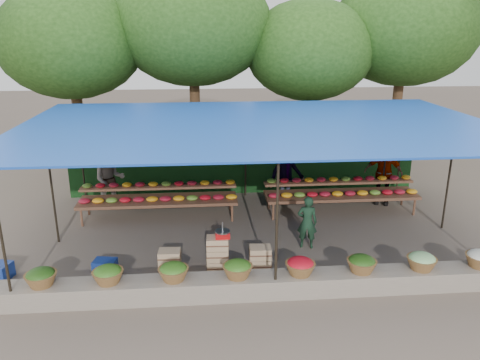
{
  "coord_description": "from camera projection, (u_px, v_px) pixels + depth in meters",
  "views": [
    {
      "loc": [
        -1.33,
        -10.58,
        4.88
      ],
      "look_at": [
        -0.4,
        0.2,
        1.37
      ],
      "focal_mm": 35.0,
      "sensor_mm": 36.0,
      "label": 1
    }
  ],
  "objects": [
    {
      "name": "ground",
      "position": [
        257.0,
        234.0,
        11.64
      ],
      "size": [
        60.0,
        60.0,
        0.0
      ],
      "primitive_type": "plane",
      "color": "brown",
      "rests_on": "ground"
    },
    {
      "name": "stone_curb",
      "position": [
        274.0,
        285.0,
        8.97
      ],
      "size": [
        10.6,
        0.55,
        0.4
      ],
      "primitive_type": "cube",
      "color": "slate",
      "rests_on": "ground"
    },
    {
      "name": "stall_canopy",
      "position": [
        258.0,
        128.0,
        10.89
      ],
      "size": [
        10.8,
        6.6,
        2.82
      ],
      "color": "black",
      "rests_on": "ground"
    },
    {
      "name": "produce_baskets",
      "position": [
        269.0,
        268.0,
        8.85
      ],
      "size": [
        8.98,
        0.58,
        0.34
      ],
      "color": "brown",
      "rests_on": "stone_curb"
    },
    {
      "name": "netting_backdrop",
      "position": [
        245.0,
        154.0,
        14.24
      ],
      "size": [
        10.6,
        0.06,
        2.5
      ],
      "primitive_type": "cube",
      "color": "#163E17",
      "rests_on": "ground"
    },
    {
      "name": "tree_row",
      "position": [
        252.0,
        34.0,
        16.01
      ],
      "size": [
        16.51,
        5.5,
        7.12
      ],
      "color": "#3C2B15",
      "rests_on": "ground"
    },
    {
      "name": "fruit_table_left",
      "position": [
        159.0,
        196.0,
        12.53
      ],
      "size": [
        4.21,
        0.95,
        0.93
      ],
      "color": "#542F21",
      "rests_on": "ground"
    },
    {
      "name": "fruit_table_right",
      "position": [
        341.0,
        191.0,
        12.94
      ],
      "size": [
        4.21,
        0.95,
        0.93
      ],
      "color": "#542F21",
      "rests_on": "ground"
    },
    {
      "name": "crate_counter",
      "position": [
        216.0,
        257.0,
        9.8
      ],
      "size": [
        2.37,
        0.36,
        0.77
      ],
      "color": "tan",
      "rests_on": "ground"
    },
    {
      "name": "weighing_scale",
      "position": [
        223.0,
        234.0,
        9.65
      ],
      "size": [
        0.32,
        0.32,
        0.33
      ],
      "color": "red",
      "rests_on": "crate_counter"
    },
    {
      "name": "vendor_seated",
      "position": [
        307.0,
        222.0,
        10.77
      ],
      "size": [
        0.52,
        0.4,
        1.26
      ],
      "primitive_type": "imported",
      "rotation": [
        0.0,
        0.0,
        2.9
      ],
      "color": "#183522",
      "rests_on": "ground"
    },
    {
      "name": "customer_left",
      "position": [
        110.0,
        179.0,
        13.08
      ],
      "size": [
        0.93,
        0.77,
        1.74
      ],
      "primitive_type": "imported",
      "rotation": [
        0.0,
        0.0,
        0.14
      ],
      "color": "slate",
      "rests_on": "ground"
    },
    {
      "name": "customer_mid",
      "position": [
        287.0,
        173.0,
        13.49
      ],
      "size": [
        1.37,
        1.12,
        1.84
      ],
      "primitive_type": "imported",
      "rotation": [
        0.0,
        0.0,
        0.43
      ],
      "color": "slate",
      "rests_on": "ground"
    },
    {
      "name": "customer_right",
      "position": [
        383.0,
        173.0,
        13.45
      ],
      "size": [
        1.17,
        0.84,
        1.84
      ],
      "primitive_type": "imported",
      "rotation": [
        0.0,
        0.0,
        -0.41
      ],
      "color": "slate",
      "rests_on": "ground"
    },
    {
      "name": "blue_crate_front",
      "position": [
        105.0,
        266.0,
        9.8
      ],
      "size": [
        0.51,
        0.41,
        0.28
      ],
      "primitive_type": "cube",
      "rotation": [
        0.0,
        0.0,
        -0.19
      ],
      "color": "navy",
      "rests_on": "ground"
    }
  ]
}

